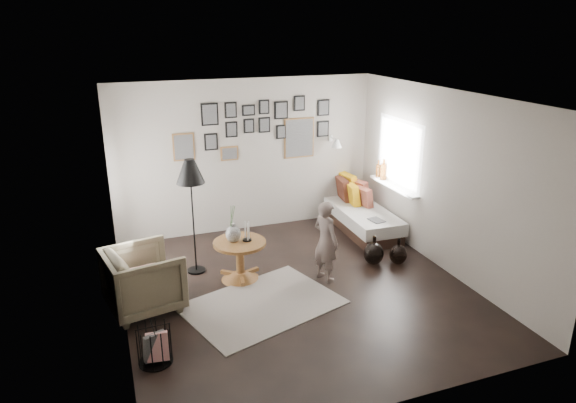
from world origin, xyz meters
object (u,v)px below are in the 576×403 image
object	(u,v)px
pedestal_table	(240,262)
demijohn_large	(374,253)
floor_lamp	(190,176)
child	(326,241)
daybed	(361,215)
demijohn_small	(398,254)
vase	(233,231)
magazine_basket	(155,345)
armchair	(144,280)

from	to	relation	value
pedestal_table	demijohn_large	distance (m)	2.02
floor_lamp	child	bearing A→B (deg)	-27.18
daybed	floor_lamp	world-z (taller)	floor_lamp
pedestal_table	demijohn_small	bearing A→B (deg)	-8.44
pedestal_table	floor_lamp	xyz separation A→B (m)	(-0.55, 0.46, 1.19)
vase	demijohn_large	xyz separation A→B (m)	(2.08, -0.25, -0.56)
magazine_basket	demijohn_large	size ratio (longest dim) A/B	0.95
daybed	vase	bearing A→B (deg)	-155.84
vase	floor_lamp	distance (m)	0.96
armchair	demijohn_small	size ratio (longest dim) A/B	2.14
armchair	magazine_basket	bearing A→B (deg)	167.52
pedestal_table	child	bearing A→B (deg)	-19.60
magazine_basket	demijohn_small	size ratio (longest dim) A/B	1.05
magazine_basket	child	xyz separation A→B (m)	(2.48, 1.12, 0.37)
floor_lamp	demijohn_small	world-z (taller)	floor_lamp
armchair	demijohn_large	distance (m)	3.35
vase	floor_lamp	size ratio (longest dim) A/B	0.31
floor_lamp	pedestal_table	bearing A→B (deg)	-39.97
floor_lamp	demijohn_small	bearing A→B (deg)	-15.55
pedestal_table	demijohn_small	xyz separation A→B (m)	(2.35, -0.35, -0.11)
floor_lamp	magazine_basket	size ratio (longest dim) A/B	3.91
demijohn_small	magazine_basket	bearing A→B (deg)	-162.51
pedestal_table	demijohn_large	world-z (taller)	pedestal_table
daybed	demijohn_large	world-z (taller)	daybed
armchair	floor_lamp	distance (m)	1.54
pedestal_table	armchair	distance (m)	1.39
daybed	demijohn_large	bearing A→B (deg)	-108.20
child	pedestal_table	bearing A→B (deg)	49.31
daybed	magazine_basket	distance (m)	4.63
demijohn_large	child	world-z (taller)	child
floor_lamp	demijohn_large	xyz separation A→B (m)	(2.55, -0.69, -1.28)
daybed	floor_lamp	bearing A→B (deg)	-166.74
vase	demijohn_large	world-z (taller)	vase
vase	demijohn_large	distance (m)	2.17
daybed	floor_lamp	distance (m)	3.30
pedestal_table	child	distance (m)	1.24
child	demijohn_large	bearing A→B (deg)	-99.97
pedestal_table	daybed	world-z (taller)	daybed
armchair	demijohn_large	xyz separation A→B (m)	(3.34, 0.11, -0.23)
pedestal_table	child	xyz separation A→B (m)	(1.13, -0.40, 0.31)
demijohn_large	child	xyz separation A→B (m)	(-0.88, -0.17, 0.40)
floor_lamp	demijohn_large	world-z (taller)	floor_lamp
armchair	demijohn_small	bearing A→B (deg)	-101.86
daybed	demijohn_small	distance (m)	1.45
daybed	magazine_basket	world-z (taller)	daybed
armchair	magazine_basket	distance (m)	1.19
vase	magazine_basket	distance (m)	2.06
vase	floor_lamp	xyz separation A→B (m)	(-0.47, 0.44, 0.72)
armchair	magazine_basket	size ratio (longest dim) A/B	2.04
floor_lamp	armchair	bearing A→B (deg)	-134.71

